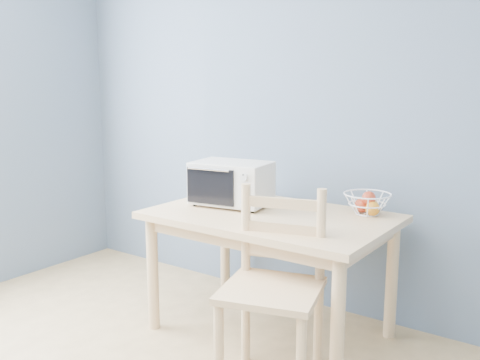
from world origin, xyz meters
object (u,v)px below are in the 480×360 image
Objects in this scene: toaster_oven at (229,182)px; dining_chair at (274,291)px; dining_table at (271,230)px; fruit_basket at (368,203)px.

dining_chair is at bearing -46.29° from toaster_oven.
fruit_basket reaches higher than dining_table.
fruit_basket is (0.81, 0.27, -0.07)m from toaster_oven.
fruit_basket is (0.48, 0.31, 0.17)m from dining_table.
toaster_oven is (-0.34, 0.04, 0.25)m from dining_table.
toaster_oven is 0.52× the size of dining_chair.
dining_table is 0.42m from toaster_oven.
dining_table is 2.73× the size of toaster_oven.
fruit_basket is at bearing 9.65° from toaster_oven.
dining_chair reaches higher than dining_table.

